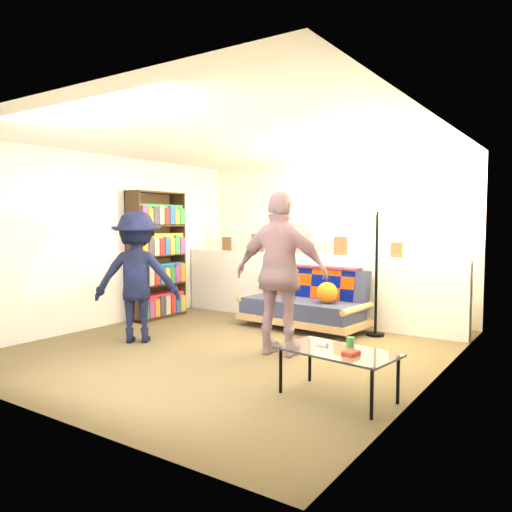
{
  "coord_description": "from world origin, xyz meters",
  "views": [
    {
      "loc": [
        3.42,
        -4.67,
        1.48
      ],
      "look_at": [
        0.0,
        0.4,
        1.05
      ],
      "focal_mm": 35.0,
      "sensor_mm": 36.0,
      "label": 1
    }
  ],
  "objects": [
    {
      "name": "person_left",
      "position": [
        -1.18,
        -0.46,
        0.8
      ],
      "size": [
        1.17,
        1.11,
        1.59
      ],
      "primitive_type": "imported",
      "rotation": [
        0.0,
        0.0,
        3.83
      ],
      "color": "black",
      "rests_on": "ground"
    },
    {
      "name": "floor_lamp",
      "position": [
        1.14,
        1.49,
        1.19
      ],
      "size": [
        0.39,
        0.33,
        1.68
      ],
      "color": "black",
      "rests_on": "ground"
    },
    {
      "name": "ledge_decor",
      "position": [
        -0.23,
        1.78,
        1.18
      ],
      "size": [
        2.97,
        0.02,
        0.45
      ],
      "color": "brown",
      "rests_on": "half_wall_ledge"
    },
    {
      "name": "person_right",
      "position": [
        0.61,
        -0.0,
        0.9
      ],
      "size": [
        1.12,
        0.61,
        1.81
      ],
      "primitive_type": "imported",
      "rotation": [
        0.0,
        0.0,
        3.3
      ],
      "color": "#C88198",
      "rests_on": "ground"
    },
    {
      "name": "futon_sofa",
      "position": [
        0.18,
        1.36,
        0.35
      ],
      "size": [
        1.8,
        0.97,
        0.75
      ],
      "color": "tan",
      "rests_on": "ground"
    },
    {
      "name": "coffee_table",
      "position": [
        1.71,
        -0.91,
        0.38
      ],
      "size": [
        1.04,
        0.66,
        0.5
      ],
      "color": "black",
      "rests_on": "ground"
    },
    {
      "name": "room_shell",
      "position": [
        0.0,
        0.47,
        1.67
      ],
      "size": [
        4.6,
        5.05,
        2.45
      ],
      "color": "silver",
      "rests_on": "ground"
    },
    {
      "name": "half_wall_ledge",
      "position": [
        0.0,
        1.8,
        0.5
      ],
      "size": [
        4.45,
        0.15,
        1.0
      ],
      "primitive_type": "cube",
      "color": "silver",
      "rests_on": "ground"
    },
    {
      "name": "ground",
      "position": [
        0.0,
        0.0,
        0.0
      ],
      "size": [
        5.0,
        5.0,
        0.0
      ],
      "primitive_type": "plane",
      "color": "brown",
      "rests_on": "ground"
    },
    {
      "name": "bookshelf",
      "position": [
        -2.08,
        0.77,
        0.9
      ],
      "size": [
        0.32,
        0.96,
        1.92
      ],
      "color": "#311F10",
      "rests_on": "ground"
    }
  ]
}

